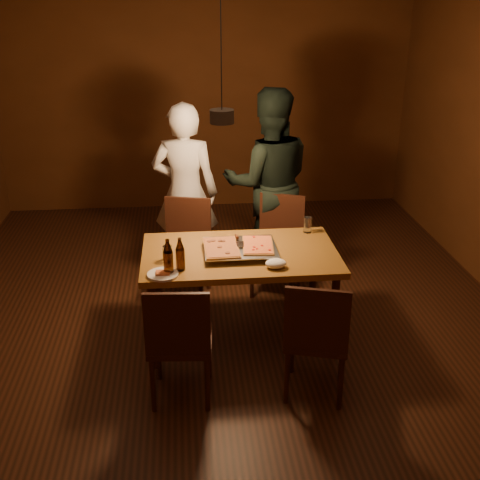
{
  "coord_description": "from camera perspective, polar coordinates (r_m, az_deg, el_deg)",
  "views": [
    {
      "loc": [
        -0.3,
        -4.41,
        2.64
      ],
      "look_at": [
        0.11,
        -0.22,
        0.85
      ],
      "focal_mm": 45.0,
      "sensor_mm": 36.0,
      "label": 1
    }
  ],
  "objects": [
    {
      "name": "pizza_cheese",
      "position": [
        4.6,
        1.71,
        -0.47
      ],
      "size": [
        0.26,
        0.38,
        0.02
      ],
      "primitive_type": "cube",
      "rotation": [
        0.0,
        0.0,
        -0.08
      ],
      "color": "gold",
      "rests_on": "pizza_tray"
    },
    {
      "name": "room_shell",
      "position": [
        4.6,
        -1.67,
        7.35
      ],
      "size": [
        6.0,
        6.0,
        6.0
      ],
      "color": "#3A1B0F",
      "rests_on": "ground"
    },
    {
      "name": "napkin",
      "position": [
        4.36,
        3.43,
        -2.24
      ],
      "size": [
        0.16,
        0.12,
        0.06
      ],
      "primitive_type": "ellipsoid",
      "color": "white",
      "rests_on": "dining_table"
    },
    {
      "name": "chair_far_left",
      "position": [
        5.42,
        -5.13,
        0.09
      ],
      "size": [
        0.51,
        0.51,
        0.49
      ],
      "rotation": [
        0.0,
        0.0,
        2.9
      ],
      "color": "#38190F",
      "rests_on": "floor"
    },
    {
      "name": "chair_near_left",
      "position": [
        4.0,
        -5.79,
        -8.87
      ],
      "size": [
        0.45,
        0.45,
        0.49
      ],
      "rotation": [
        0.0,
        0.0,
        -0.08
      ],
      "color": "#38190F",
      "rests_on": "floor"
    },
    {
      "name": "diner_dark",
      "position": [
        5.76,
        2.73,
        5.42
      ],
      "size": [
        0.89,
        0.7,
        1.8
      ],
      "primitive_type": "imported",
      "rotation": [
        0.0,
        0.0,
        3.13
      ],
      "color": "black",
      "rests_on": "floor"
    },
    {
      "name": "pendant_lamp",
      "position": [
        4.51,
        -1.73,
        11.76
      ],
      "size": [
        0.18,
        0.18,
        1.1
      ],
      "color": "black",
      "rests_on": "ceiling"
    },
    {
      "name": "chair_near_right",
      "position": [
        4.05,
        7.29,
        -8.48
      ],
      "size": [
        0.52,
        0.52,
        0.49
      ],
      "rotation": [
        0.0,
        0.0,
        -0.28
      ],
      "color": "#38190F",
      "rests_on": "floor"
    },
    {
      "name": "plate_slice",
      "position": [
        4.28,
        -7.33,
        -3.24
      ],
      "size": [
        0.22,
        0.22,
        0.03
      ],
      "color": "white",
      "rests_on": "dining_table"
    },
    {
      "name": "water_glass_right",
      "position": [
        4.99,
        6.43,
        1.44
      ],
      "size": [
        0.06,
        0.06,
        0.13
      ],
      "primitive_type": "cylinder",
      "color": "silver",
      "rests_on": "dining_table"
    },
    {
      "name": "pizza_meat",
      "position": [
        4.56,
        -1.79,
        -0.69
      ],
      "size": [
        0.27,
        0.42,
        0.02
      ],
      "primitive_type": "cube",
      "rotation": [
        0.0,
        0.0,
        0.03
      ],
      "color": "maroon",
      "rests_on": "pizza_tray"
    },
    {
      "name": "beer_bottle_b",
      "position": [
        4.3,
        -5.7,
        -1.34
      ],
      "size": [
        0.07,
        0.07,
        0.25
      ],
      "color": "black",
      "rests_on": "dining_table"
    },
    {
      "name": "spatula",
      "position": [
        4.6,
        -0.16,
        -0.41
      ],
      "size": [
        0.09,
        0.24,
        0.04
      ],
      "primitive_type": null,
      "rotation": [
        0.0,
        0.0,
        0.01
      ],
      "color": "silver",
      "rests_on": "pizza_tray"
    },
    {
      "name": "pizza_tray",
      "position": [
        4.6,
        0.01,
        -0.94
      ],
      "size": [
        0.58,
        0.49,
        0.05
      ],
      "primitive_type": "cube",
      "rotation": [
        0.0,
        0.0,
        -0.07
      ],
      "color": "silver",
      "rests_on": "dining_table"
    },
    {
      "name": "chair_far_right",
      "position": [
        5.5,
        3.72,
        0.47
      ],
      "size": [
        0.55,
        0.55,
        0.49
      ],
      "rotation": [
        0.0,
        0.0,
        2.75
      ],
      "color": "#38190F",
      "rests_on": "floor"
    },
    {
      "name": "water_glass_left",
      "position": [
        4.5,
        -6.9,
        -1.23
      ],
      "size": [
        0.07,
        0.07,
        0.11
      ],
      "primitive_type": "cylinder",
      "color": "silver",
      "rests_on": "dining_table"
    },
    {
      "name": "dining_table",
      "position": [
        4.65,
        0.0,
        -1.97
      ],
      "size": [
        1.5,
        0.9,
        0.75
      ],
      "color": "#936125",
      "rests_on": "floor"
    },
    {
      "name": "beer_bottle_a",
      "position": [
        4.25,
        -6.83,
        -1.6
      ],
      "size": [
        0.07,
        0.07,
        0.26
      ],
      "color": "black",
      "rests_on": "dining_table"
    },
    {
      "name": "diner_white",
      "position": [
        5.67,
        -5.21,
        4.49
      ],
      "size": [
        0.68,
        0.51,
        1.7
      ],
      "primitive_type": "imported",
      "rotation": [
        0.0,
        0.0,
        2.96
      ],
      "color": "silver",
      "rests_on": "floor"
    }
  ]
}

